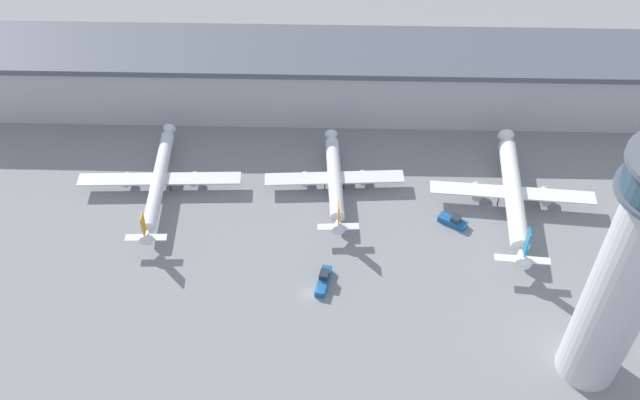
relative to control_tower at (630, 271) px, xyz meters
name	(u,v)px	position (x,y,z in m)	size (l,w,h in m)	color
ground_plane	(311,293)	(-57.43, 17.54, -31.13)	(1000.00, 1000.00, 0.00)	gray
terminal_building	(319,77)	(-57.43, 87.54, -21.43)	(209.25, 25.00, 19.20)	#B2B2B7
control_tower	(630,271)	(0.00, 0.00, 0.00)	(16.71, 16.71, 62.48)	silver
airplane_gate_alpha	(159,180)	(-97.34, 49.80, -27.28)	(41.83, 41.88, 11.27)	silver
airplane_gate_bravo	(335,179)	(-52.41, 51.63, -27.46)	(36.06, 36.15, 11.29)	silver
airplane_gate_charlie	(513,194)	(-7.89, 46.24, -26.40)	(41.12, 45.89, 14.28)	white
service_truck_catering	(324,280)	(-54.54, 20.56, -30.04)	(3.91, 8.67, 3.11)	black
service_truck_fuel	(453,221)	(-22.97, 40.02, -30.16)	(7.42, 5.81, 2.78)	black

